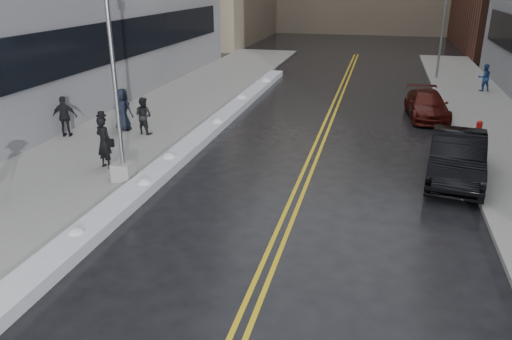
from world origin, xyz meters
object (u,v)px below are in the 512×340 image
Objects in this scene: car_maroon at (427,105)px; pedestrian_c at (123,110)px; lamppost at (118,111)px; fire_hydrant at (479,128)px; pedestrian_fedora at (104,142)px; pedestrian_d at (65,117)px; traffic_signal at (443,28)px; pedestrian_b at (143,116)px; pedestrian_east at (484,78)px; car_black at (457,157)px.

pedestrian_c is at bearing -160.55° from car_maroon.
pedestrian_c is at bearing 117.78° from lamppost.
fire_hydrant is 0.39× the size of pedestrian_fedora.
pedestrian_d is (-1.93, -1.43, -0.06)m from pedestrian_c.
traffic_signal is at bearing 61.79° from lamppost.
pedestrian_c reaches higher than pedestrian_b.
lamppost is 10.45× the size of fire_hydrant.
pedestrian_east reaches higher than car_black.
car_maroon is (11.61, 10.48, -0.45)m from pedestrian_fedora.
pedestrian_east is (15.81, 13.01, -0.01)m from pedestrian_b.
pedestrian_c is 1.07× the size of pedestrian_d.
pedestrian_b is at bearing 178.16° from car_black.
lamppost is 1.27× the size of traffic_signal.
traffic_signal is at bearing -123.36° from pedestrian_c.
traffic_signal is at bearing -148.85° from pedestrian_d.
car_black is (12.51, -2.01, -0.14)m from pedestrian_b.
pedestrian_b is 0.86× the size of pedestrian_c.
lamppost is 24.98m from traffic_signal.
pedestrian_east is at bearing -159.39° from pedestrian_d.
pedestrian_east is 0.36× the size of car_maroon.
pedestrian_fedora is 22.99m from pedestrian_east.
car_black is at bearing 178.49° from pedestrian_c.
car_maroon is at bearing -97.45° from traffic_signal.
car_maroon is (-0.38, 8.33, -0.18)m from car_black.
pedestrian_east is at bearing -59.43° from traffic_signal.
car_black is at bearing -93.03° from traffic_signal.
lamppost is at bearing 160.78° from pedestrian_fedora.
lamppost reaches higher than fire_hydrant.
fire_hydrant is 15.24m from pedestrian_fedora.
car_maroon is at bearing -139.31° from pedestrian_b.
car_black is (-1.50, -4.91, 0.27)m from fire_hydrant.
pedestrian_d is 16.93m from car_maroon.
pedestrian_b is (-1.71, 5.10, -1.58)m from lamppost.
pedestrian_fedora is at bearing 110.24° from pedestrian_b.
traffic_signal is at bearing -115.50° from pedestrian_b.
pedestrian_c is (-14.63, -16.63, -2.32)m from traffic_signal.
pedestrian_fedora reaches higher than fire_hydrant.
traffic_signal is at bearing 94.24° from car_black.
traffic_signal is at bearing -102.54° from pedestrian_fedora.
pedestrian_c is 0.38× the size of car_black.
fire_hydrant is at bearing 62.02° from pedestrian_east.
car_black is at bearing -175.97° from pedestrian_b.
traffic_signal is 24.85m from pedestrian_fedora.
pedestrian_c is 13.82m from car_black.
pedestrian_fedora is (-1.19, 0.95, -1.44)m from lamppost.
traffic_signal is at bearing 92.05° from fire_hydrant.
traffic_signal is at bearing -77.34° from pedestrian_east.
pedestrian_fedora is at bearing -162.58° from car_black.
pedestrian_b is at bearing -168.30° from fire_hydrant.
fire_hydrant is 17.54m from pedestrian_d.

